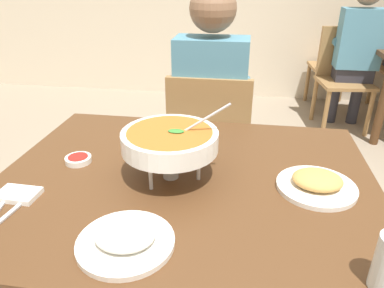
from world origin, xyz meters
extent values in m
cube|color=#51331C|center=(0.00, 0.00, 0.74)|extent=(1.22, 0.98, 0.04)
cylinder|color=#51331C|center=(-0.55, 0.43, 0.36)|extent=(0.07, 0.07, 0.72)
cylinder|color=#51331C|center=(0.55, 0.43, 0.36)|extent=(0.07, 0.07, 0.72)
cube|color=olive|center=(0.00, 0.87, 0.43)|extent=(0.44, 0.44, 0.03)
cube|color=olive|center=(0.00, 0.67, 0.68)|extent=(0.42, 0.04, 0.45)
cylinder|color=olive|center=(0.19, 1.06, 0.21)|extent=(0.04, 0.04, 0.42)
cylinder|color=olive|center=(-0.19, 1.06, 0.21)|extent=(0.04, 0.04, 0.42)
cylinder|color=olive|center=(0.19, 0.68, 0.21)|extent=(0.04, 0.04, 0.42)
cylinder|color=olive|center=(-0.19, 0.68, 0.21)|extent=(0.04, 0.04, 0.42)
cylinder|color=#2D2D38|center=(0.10, 0.89, 0.23)|extent=(0.10, 0.10, 0.45)
cylinder|color=#2D2D38|center=(-0.10, 0.89, 0.23)|extent=(0.10, 0.10, 0.45)
cube|color=#2D2D38|center=(0.00, 0.85, 0.51)|extent=(0.32, 0.32, 0.12)
cube|color=teal|center=(0.00, 0.77, 0.82)|extent=(0.36, 0.20, 0.50)
sphere|color=#846047|center=(0.00, 0.77, 1.20)|extent=(0.22, 0.22, 0.22)
cylinder|color=teal|center=(0.16, 0.97, 0.77)|extent=(0.08, 0.28, 0.08)
cylinder|color=teal|center=(-0.16, 0.97, 0.77)|extent=(0.08, 0.28, 0.08)
cylinder|color=silver|center=(0.04, 0.00, 0.81)|extent=(0.01, 0.01, 0.10)
cylinder|color=silver|center=(-0.09, 0.08, 0.81)|extent=(0.01, 0.01, 0.10)
cylinder|color=silver|center=(-0.09, -0.08, 0.81)|extent=(0.01, 0.01, 0.10)
torus|color=silver|center=(-0.05, 0.00, 0.86)|extent=(0.21, 0.21, 0.01)
cylinder|color=#B2B2B7|center=(-0.05, 0.00, 0.77)|extent=(0.05, 0.05, 0.04)
cone|color=orange|center=(-0.05, 0.00, 0.81)|extent=(0.02, 0.02, 0.04)
cylinder|color=white|center=(-0.05, 0.00, 0.89)|extent=(0.30, 0.30, 0.06)
cylinder|color=#AD6023|center=(-0.05, 0.00, 0.91)|extent=(0.26, 0.26, 0.01)
ellipsoid|color=#388433|center=(-0.03, 0.00, 0.92)|extent=(0.05, 0.03, 0.01)
cylinder|color=silver|center=(0.04, 0.02, 0.95)|extent=(0.18, 0.01, 0.13)
cylinder|color=white|center=(-0.09, -0.33, 0.76)|extent=(0.24, 0.24, 0.01)
ellipsoid|color=white|center=(-0.09, -0.33, 0.79)|extent=(0.15, 0.13, 0.04)
cylinder|color=white|center=(0.41, 0.00, 0.76)|extent=(0.24, 0.24, 0.01)
ellipsoid|color=tan|center=(0.41, 0.00, 0.79)|extent=(0.15, 0.13, 0.04)
cylinder|color=white|center=(-0.38, 0.05, 0.77)|extent=(0.09, 0.09, 0.02)
cylinder|color=maroon|center=(-0.38, 0.05, 0.77)|extent=(0.07, 0.07, 0.01)
cube|color=white|center=(-0.47, -0.18, 0.76)|extent=(0.12, 0.08, 0.02)
cube|color=silver|center=(-0.49, -0.23, 0.76)|extent=(0.05, 0.17, 0.01)
cube|color=silver|center=(-0.44, -0.23, 0.76)|extent=(0.03, 0.17, 0.01)
cylinder|color=#51331C|center=(1.29, 2.04, 0.36)|extent=(0.07, 0.07, 0.72)
cylinder|color=#51331C|center=(1.29, 2.72, 0.36)|extent=(0.07, 0.07, 0.72)
cube|color=olive|center=(1.05, 2.36, 0.43)|extent=(0.49, 0.49, 0.03)
cube|color=olive|center=(1.03, 2.56, 0.68)|extent=(0.42, 0.09, 0.45)
cylinder|color=olive|center=(0.88, 2.15, 0.21)|extent=(0.04, 0.04, 0.42)
cylinder|color=olive|center=(1.26, 2.20, 0.21)|extent=(0.04, 0.04, 0.42)
cylinder|color=olive|center=(0.84, 2.53, 0.21)|extent=(0.04, 0.04, 0.42)
cylinder|color=olive|center=(1.22, 2.57, 0.21)|extent=(0.04, 0.04, 0.42)
cylinder|color=olive|center=(1.53, 3.12, 0.21)|extent=(0.04, 0.04, 0.42)
cylinder|color=olive|center=(1.53, 2.74, 0.21)|extent=(0.04, 0.04, 0.42)
cube|color=olive|center=(1.05, 2.94, 0.43)|extent=(0.47, 0.47, 0.03)
cube|color=olive|center=(1.25, 2.96, 0.68)|extent=(0.07, 0.42, 0.45)
cylinder|color=olive|center=(0.85, 3.12, 0.21)|extent=(0.04, 0.04, 0.42)
cylinder|color=olive|center=(0.88, 2.74, 0.21)|extent=(0.04, 0.04, 0.42)
cylinder|color=olive|center=(1.23, 3.15, 0.21)|extent=(0.04, 0.04, 0.42)
cylinder|color=olive|center=(1.26, 2.77, 0.21)|extent=(0.04, 0.04, 0.42)
cylinder|color=#2D2D38|center=(1.21, 2.51, 0.23)|extent=(0.10, 0.10, 0.45)
cylinder|color=#2D2D38|center=(1.01, 2.51, 0.23)|extent=(0.10, 0.10, 0.45)
cube|color=#2D2D38|center=(1.11, 2.47, 0.51)|extent=(0.32, 0.32, 0.12)
cube|color=teal|center=(1.11, 2.39, 0.82)|extent=(0.36, 0.20, 0.50)
cylinder|color=teal|center=(1.27, 2.59, 0.77)|extent=(0.08, 0.28, 0.08)
cylinder|color=teal|center=(0.95, 2.59, 0.77)|extent=(0.08, 0.28, 0.08)
camera|label=1|loc=(0.18, -0.98, 1.36)|focal=33.69mm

